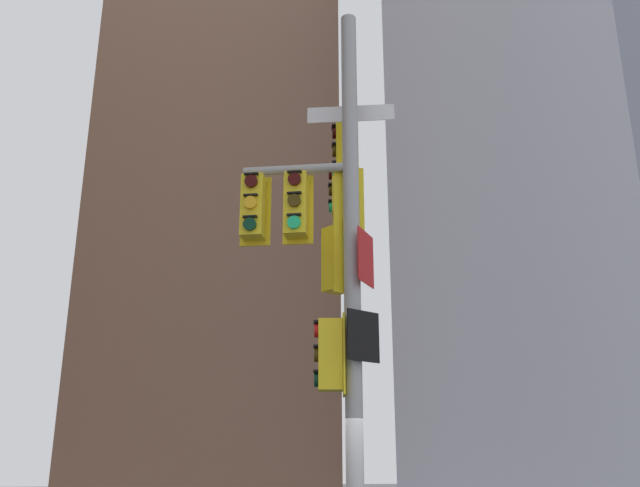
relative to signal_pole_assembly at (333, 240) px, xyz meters
The scene contains 2 objects.
building_mid_block 32.28m from the signal_pole_assembly, 88.66° to the left, with size 12.36×12.36×44.51m, color brown.
signal_pole_assembly is the anchor object (origin of this frame).
Camera 1 is at (-3.12, -9.32, 1.90)m, focal length 38.78 mm.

